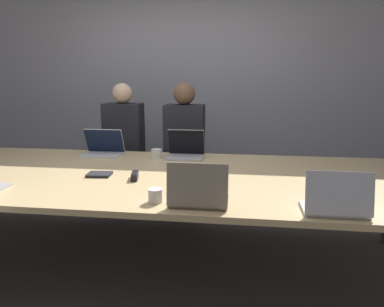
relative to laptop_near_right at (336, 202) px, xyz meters
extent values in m
plane|color=#4C4742|center=(-1.24, 0.68, -0.82)|extent=(24.00, 24.00, 0.00)
cube|color=#9999A3|center=(-1.24, 2.62, 0.58)|extent=(12.00, 0.06, 2.80)
cube|color=#D6B77F|center=(-1.24, 0.68, -0.09)|extent=(4.43, 1.61, 0.04)
cube|color=silver|center=(0.00, 0.05, -0.06)|extent=(0.35, 0.23, 0.02)
cube|color=silver|center=(0.00, -0.05, 0.06)|extent=(0.35, 0.06, 0.24)
cube|color=silver|center=(0.00, -0.04, 0.06)|extent=(0.35, 0.06, 0.23)
cube|color=gray|center=(-0.77, 0.09, -0.06)|extent=(0.34, 0.25, 0.02)
cube|color=gray|center=(-0.77, -0.03, 0.07)|extent=(0.35, 0.04, 0.25)
cube|color=black|center=(-0.77, -0.02, 0.07)|extent=(0.34, 0.04, 0.25)
cylinder|color=white|center=(-1.03, 0.06, -0.03)|extent=(0.09, 0.09, 0.08)
cube|color=#B7B7BC|center=(-1.03, 1.24, -0.06)|extent=(0.33, 0.24, 0.02)
cube|color=#B7B7BC|center=(-1.03, 1.34, 0.06)|extent=(0.34, 0.08, 0.24)
cube|color=black|center=(-1.03, 1.33, 0.06)|extent=(0.33, 0.08, 0.23)
cube|color=#2D2D38|center=(-1.11, 1.69, -0.59)|extent=(0.32, 0.24, 0.45)
cube|color=#232328|center=(-1.11, 1.69, 0.00)|extent=(0.40, 0.24, 0.75)
sphere|color=brown|center=(-1.11, 1.69, 0.49)|extent=(0.22, 0.22, 0.22)
cylinder|color=white|center=(-1.29, 1.22, -0.03)|extent=(0.10, 0.10, 0.08)
cube|color=silver|center=(-1.82, 1.24, -0.06)|extent=(0.36, 0.24, 0.02)
cube|color=silver|center=(-1.82, 1.32, 0.06)|extent=(0.37, 0.10, 0.23)
cube|color=#0F1933|center=(-1.82, 1.31, 0.06)|extent=(0.36, 0.10, 0.22)
cube|color=#2D2D38|center=(-1.77, 1.77, -0.59)|extent=(0.32, 0.24, 0.45)
cube|color=#232328|center=(-1.77, 1.77, 0.00)|extent=(0.40, 0.24, 0.75)
sphere|color=beige|center=(-1.77, 1.77, 0.48)|extent=(0.21, 0.21, 0.21)
cube|color=black|center=(-1.30, 0.53, -0.05)|extent=(0.07, 0.16, 0.05)
cube|color=#232328|center=(-1.59, 0.58, -0.06)|extent=(0.19, 0.15, 0.02)
camera|label=1|loc=(-0.52, -2.04, 0.69)|focal=35.00mm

